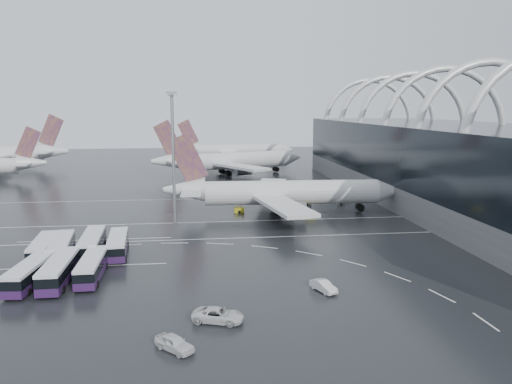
{
  "coord_description": "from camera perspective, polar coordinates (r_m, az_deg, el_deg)",
  "views": [
    {
      "loc": [
        -4.97,
        -93.33,
        24.61
      ],
      "look_at": [
        7.3,
        8.37,
        7.0
      ],
      "focal_mm": 35.0,
      "sensor_mm": 36.0,
      "label": 1
    }
  ],
  "objects": [
    {
      "name": "bus_bay_line_north",
      "position": [
        98.38,
        -17.87,
        -5.21
      ],
      "size": [
        28.0,
        0.25,
        0.01
      ],
      "primitive_type": "cube",
      "color": "silver",
      "rests_on": "ground"
    },
    {
      "name": "bus_bay_line_south",
      "position": [
        83.35,
        -19.94,
        -8.02
      ],
      "size": [
        28.0,
        0.25,
        0.01
      ],
      "primitive_type": "cube",
      "color": "silver",
      "rests_on": "ground"
    },
    {
      "name": "van_curve_a",
      "position": [
        59.44,
        -4.36,
        -13.86
      ],
      "size": [
        6.52,
        4.45,
        1.66
      ],
      "primitive_type": "imported",
      "rotation": [
        0.0,
        0.0,
        1.26
      ],
      "color": "silver",
      "rests_on": "ground"
    },
    {
      "name": "gse_cart_belly_a",
      "position": [
        114.45,
        6.26,
        -2.42
      ],
      "size": [
        2.13,
        1.26,
        1.16
      ],
      "primitive_type": "cube",
      "color": "gold",
      "rests_on": "ground"
    },
    {
      "name": "terminal",
      "position": [
        132.0,
        23.47,
        2.97
      ],
      "size": [
        42.0,
        160.0,
        34.9
      ],
      "color": "slate",
      "rests_on": "ground"
    },
    {
      "name": "ground",
      "position": [
        96.65,
        -3.72,
        -5.02
      ],
      "size": [
        420.0,
        420.0,
        0.0
      ],
      "primitive_type": "plane",
      "color": "black",
      "rests_on": "ground"
    },
    {
      "name": "gse_cart_belly_c",
      "position": [
        117.33,
        -1.95,
        -2.05
      ],
      "size": [
        2.29,
        1.35,
        1.25
      ],
      "primitive_type": "cube",
      "color": "gold",
      "rests_on": "ground"
    },
    {
      "name": "bus_row_far_b",
      "position": [
        76.4,
        -21.57,
        -8.29
      ],
      "size": [
        3.4,
        13.63,
        3.34
      ],
      "rotation": [
        0.0,
        0.0,
        1.58
      ],
      "color": "#2A1440",
      "rests_on": "ground"
    },
    {
      "name": "bus_row_far_c",
      "position": [
        76.74,
        -18.25,
        -8.11
      ],
      "size": [
        3.25,
        12.73,
        3.12
      ],
      "rotation": [
        0.0,
        0.0,
        1.59
      ],
      "color": "#2A1440",
      "rests_on": "ground"
    },
    {
      "name": "gse_cart_belly_e",
      "position": [
        132.11,
        3.24,
        -0.72
      ],
      "size": [
        2.35,
        1.39,
        1.28
      ],
      "primitive_type": "cube",
      "color": "gold",
      "rests_on": "ground"
    },
    {
      "name": "lane_marking_far",
      "position": [
        135.68,
        -4.67,
        -0.73
      ],
      "size": [
        120.0,
        0.25,
        0.01
      ],
      "primitive_type": "cube",
      "color": "silver",
      "rests_on": "ground"
    },
    {
      "name": "bus_row_near_b",
      "position": [
        87.78,
        -21.37,
        -5.99
      ],
      "size": [
        4.65,
        13.66,
        3.3
      ],
      "rotation": [
        0.0,
        0.0,
        1.7
      ],
      "color": "#2A1440",
      "rests_on": "ground"
    },
    {
      "name": "bus_row_near_a",
      "position": [
        89.4,
        -23.15,
        -5.89
      ],
      "size": [
        3.97,
        12.85,
        3.11
      ],
      "rotation": [
        0.0,
        0.0,
        1.66
      ],
      "color": "#2A1440",
      "rests_on": "ground"
    },
    {
      "name": "airliner_main",
      "position": [
        115.88,
        2.74,
        -0.13
      ],
      "size": [
        55.82,
        49.01,
        18.93
      ],
      "rotation": [
        0.0,
        0.0,
        -0.04
      ],
      "color": "silver",
      "rests_on": "ground"
    },
    {
      "name": "jet_remote_far",
      "position": [
        225.49,
        -26.31,
        3.91
      ],
      "size": [
        49.97,
        40.33,
        21.74
      ],
      "rotation": [
        0.0,
        0.0,
        3.03
      ],
      "color": "silver",
      "rests_on": "ground"
    },
    {
      "name": "floodlight_mast",
      "position": [
        105.76,
        -9.48,
        5.7
      ],
      "size": [
        2.12,
        2.12,
        27.63
      ],
      "color": "gray",
      "rests_on": "ground"
    },
    {
      "name": "bus_row_far_a",
      "position": [
        77.08,
        -24.36,
        -8.38
      ],
      "size": [
        4.11,
        13.26,
        3.21
      ],
      "rotation": [
        0.0,
        0.0,
        1.48
      ],
      "color": "#2A1440",
      "rests_on": "ground"
    },
    {
      "name": "van_curve_c",
      "position": [
        68.92,
        7.72,
        -10.6
      ],
      "size": [
        3.19,
        4.73,
        1.48
      ],
      "primitive_type": "imported",
      "rotation": [
        0.0,
        0.0,
        0.4
      ],
      "color": "silver",
      "rests_on": "ground"
    },
    {
      "name": "airliner_gate_c",
      "position": [
        225.87,
        -2.65,
        4.7
      ],
      "size": [
        53.56,
        49.29,
        19.08
      ],
      "rotation": [
        0.0,
        0.0,
        0.08
      ],
      "color": "silver",
      "rests_on": "ground"
    },
    {
      "name": "lane_marking_near",
      "position": [
        94.72,
        -3.65,
        -5.32
      ],
      "size": [
        120.0,
        0.25,
        0.01
      ],
      "primitive_type": "cube",
      "color": "silver",
      "rests_on": "ground"
    },
    {
      "name": "gse_cart_belly_b",
      "position": [
        126.45,
        5.76,
        -1.2
      ],
      "size": [
        2.49,
        1.47,
        1.36
      ],
      "primitive_type": "cube",
      "color": "slate",
      "rests_on": "ground"
    },
    {
      "name": "van_curve_b",
      "position": [
        53.78,
        -9.31,
        -16.67
      ],
      "size": [
        4.62,
        4.63,
        1.59
      ],
      "primitive_type": "imported",
      "rotation": [
        0.0,
        0.0,
        0.78
      ],
      "color": "silver",
      "rests_on": "ground"
    },
    {
      "name": "lane_marking_mid",
      "position": [
        108.28,
        -4.08,
        -3.41
      ],
      "size": [
        120.0,
        0.25,
        0.01
      ],
      "primitive_type": "cube",
      "color": "silver",
      "rests_on": "ground"
    },
    {
      "name": "bus_row_near_d",
      "position": [
        87.45,
        -15.52,
        -5.77
      ],
      "size": [
        4.04,
        13.13,
        3.18
      ],
      "rotation": [
        0.0,
        0.0,
        1.66
      ],
      "color": "#2A1440",
      "rests_on": "ground"
    },
    {
      "name": "airliner_gate_b",
      "position": [
        180.66,
        -3.25,
        3.53
      ],
      "size": [
        56.87,
        50.51,
        20.23
      ],
      "rotation": [
        0.0,
        0.0,
        0.32
      ],
      "color": "silver",
      "rests_on": "ground"
    },
    {
      "name": "bus_row_near_c",
      "position": [
        88.68,
        -18.22,
        -5.61
      ],
      "size": [
        4.0,
        13.97,
        3.4
      ],
      "rotation": [
        0.0,
        0.0,
        1.63
      ],
      "color": "#2A1440",
      "rests_on": "ground"
    },
    {
      "name": "gse_cart_belly_d",
      "position": [
        128.51,
        9.64,
        -1.19
      ],
      "size": [
        1.91,
        1.13,
        1.04
      ],
      "primitive_type": "cube",
      "color": "slate",
      "rests_on": "ground"
    }
  ]
}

